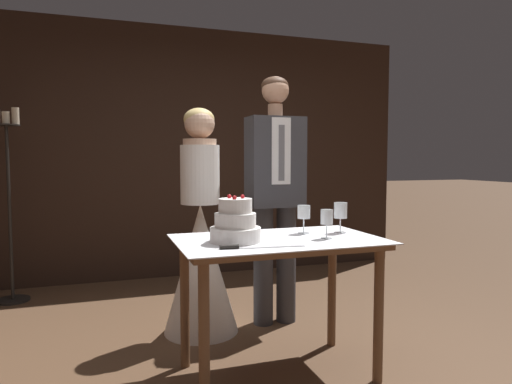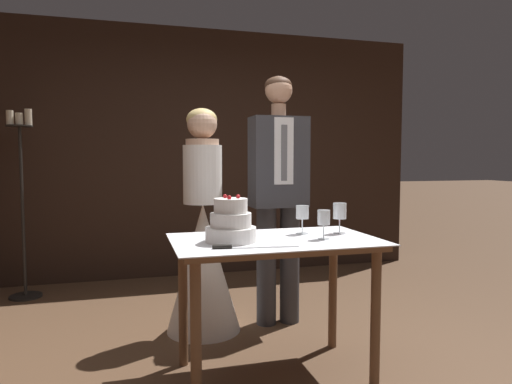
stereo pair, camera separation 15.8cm
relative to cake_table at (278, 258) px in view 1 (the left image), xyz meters
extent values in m
plane|color=brown|center=(-0.01, 0.01, -0.69)|extent=(40.00, 40.00, 0.00)
cube|color=black|center=(-0.01, 2.50, 0.63)|extent=(4.86, 0.12, 2.65)
cylinder|color=brown|center=(-0.50, -0.27, -0.31)|extent=(0.06, 0.06, 0.76)
cylinder|color=brown|center=(0.50, -0.27, -0.31)|extent=(0.06, 0.06, 0.76)
cylinder|color=brown|center=(-0.50, 0.27, -0.31)|extent=(0.06, 0.06, 0.76)
cylinder|color=brown|center=(0.50, 0.27, -0.31)|extent=(0.06, 0.06, 0.76)
cube|color=brown|center=(0.00, 0.00, 0.09)|extent=(1.12, 0.67, 0.03)
cube|color=white|center=(0.00, 0.00, 0.11)|extent=(1.18, 0.73, 0.01)
cylinder|color=white|center=(-0.26, -0.02, 0.16)|extent=(0.28, 0.28, 0.08)
cylinder|color=white|center=(-0.26, -0.02, 0.24)|extent=(0.23, 0.23, 0.08)
cylinder|color=white|center=(-0.26, -0.02, 0.32)|extent=(0.19, 0.19, 0.08)
sphere|color=red|center=(-0.22, -0.02, 0.37)|extent=(0.02, 0.02, 0.02)
sphere|color=red|center=(-0.29, 0.01, 0.37)|extent=(0.02, 0.02, 0.02)
sphere|color=red|center=(-0.28, -0.07, 0.37)|extent=(0.02, 0.02, 0.02)
cube|color=silver|center=(-0.13, -0.23, 0.12)|extent=(0.35, 0.07, 0.00)
cylinder|color=black|center=(-0.35, -0.21, 0.13)|extent=(0.10, 0.03, 0.02)
cylinder|color=silver|center=(0.26, -0.09, 0.12)|extent=(0.07, 0.07, 0.00)
cylinder|color=silver|center=(0.26, -0.09, 0.16)|extent=(0.01, 0.01, 0.08)
cylinder|color=silver|center=(0.26, -0.09, 0.24)|extent=(0.07, 0.07, 0.09)
cylinder|color=silver|center=(0.44, 0.07, 0.12)|extent=(0.08, 0.08, 0.00)
cylinder|color=silver|center=(0.44, 0.07, 0.16)|extent=(0.01, 0.01, 0.09)
cylinder|color=silver|center=(0.44, 0.07, 0.26)|extent=(0.08, 0.08, 0.10)
cylinder|color=maroon|center=(0.44, 0.07, 0.22)|extent=(0.07, 0.07, 0.03)
cylinder|color=silver|center=(0.22, 0.12, 0.12)|extent=(0.07, 0.07, 0.00)
cylinder|color=silver|center=(0.22, 0.12, 0.16)|extent=(0.01, 0.01, 0.09)
cylinder|color=silver|center=(0.22, 0.12, 0.25)|extent=(0.08, 0.08, 0.08)
cone|color=white|center=(-0.29, 0.80, -0.22)|extent=(0.54, 0.54, 0.94)
cylinder|color=white|center=(-0.29, 0.80, 0.46)|extent=(0.28, 0.28, 0.42)
cylinder|color=#DBAD8E|center=(-0.29, 0.80, 0.69)|extent=(0.24, 0.24, 0.04)
sphere|color=#DBAD8E|center=(-0.29, 0.80, 0.82)|extent=(0.22, 0.22, 0.22)
ellipsoid|color=#D6B770|center=(-0.29, 0.82, 0.85)|extent=(0.22, 0.22, 0.16)
cylinder|color=#38383D|center=(0.19, 0.80, -0.24)|extent=(0.15, 0.15, 0.90)
cylinder|color=#38383D|center=(0.38, 0.80, -0.24)|extent=(0.15, 0.15, 0.90)
cube|color=#38383D|center=(0.29, 0.80, 0.55)|extent=(0.42, 0.24, 0.68)
cube|color=white|center=(0.29, 0.68, 0.63)|extent=(0.15, 0.01, 0.49)
cube|color=slate|center=(0.29, 0.67, 0.62)|extent=(0.04, 0.01, 0.41)
cylinder|color=tan|center=(0.29, 0.80, 0.93)|extent=(0.11, 0.11, 0.10)
sphere|color=tan|center=(0.29, 0.80, 1.08)|extent=(0.21, 0.21, 0.21)
ellipsoid|color=#472D1E|center=(0.29, 0.81, 1.12)|extent=(0.21, 0.21, 0.13)
cylinder|color=black|center=(-1.73, 2.04, -0.68)|extent=(0.28, 0.28, 0.02)
cylinder|color=black|center=(-1.73, 2.04, 0.10)|extent=(0.03, 0.03, 1.53)
cylinder|color=black|center=(-1.73, 2.04, 0.87)|extent=(0.22, 0.22, 0.01)
cylinder|color=beige|center=(-1.73, 2.04, 0.93)|extent=(0.06, 0.06, 0.11)
cylinder|color=beige|center=(-1.65, 2.04, 0.95)|extent=(0.06, 0.06, 0.15)
camera|label=1|loc=(-0.96, -2.42, 0.57)|focal=32.00mm
camera|label=2|loc=(-0.80, -2.47, 0.57)|focal=32.00mm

